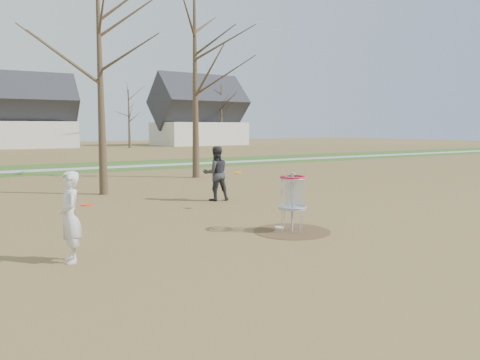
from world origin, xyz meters
The scene contains 11 objects.
ground centered at (0.00, 0.00, 0.00)m, with size 160.00×160.00×0.00m, color brown.
green_band centered at (0.00, 21.00, 0.01)m, with size 160.00×8.00×0.01m, color #2D5119.
footpath centered at (0.00, 20.00, 0.01)m, with size 160.00×1.50×0.01m, color #9E9E99.
dirt_circle centered at (0.00, 0.00, 0.01)m, with size 1.80×1.80×0.01m, color #47331E.
player_standing centered at (-4.94, 0.13, 0.82)m, with size 0.60×0.39×1.65m, color silver.
player_throwing centered at (0.78, 5.07, 0.91)m, with size 0.88×0.69×1.81m, color #2F2E33.
disc_grounded centered at (-0.04, 0.44, 0.02)m, with size 0.22×0.22×0.02m, color silver.
discs_in_play centered at (-1.98, 1.66, 1.08)m, with size 5.38×3.43×0.12m.
disc_golf_basket centered at (0.00, 0.00, 0.91)m, with size 0.64×0.64×1.35m.
bare_trees centered at (1.78, 35.79, 5.35)m, with size 52.62×44.98×9.00m.
houses_row centered at (4.32, 52.56, 3.52)m, with size 56.51×10.01×7.26m.
Camera 1 is at (-6.71, -8.48, 2.41)m, focal length 35.00 mm.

